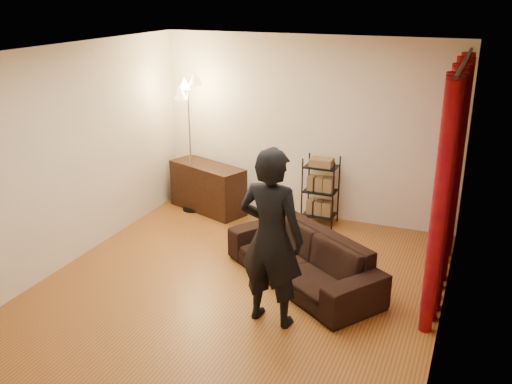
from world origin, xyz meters
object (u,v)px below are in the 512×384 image
at_px(person, 271,238).
at_px(storage_boxes, 266,205).
at_px(sofa, 302,258).
at_px(media_cabinet, 208,188).
at_px(floor_lamp, 190,146).
at_px(wire_shelf, 320,191).

height_order(person, storage_boxes, person).
relative_size(sofa, media_cabinet, 1.65).
distance_m(sofa, media_cabinet, 2.68).
xyz_separation_m(sofa, floor_lamp, (-2.32, 1.58, 0.73)).
relative_size(person, wire_shelf, 1.86).
bearing_deg(floor_lamp, sofa, -34.17).
distance_m(storage_boxes, wire_shelf, 0.91).
relative_size(sofa, storage_boxes, 5.38).
bearing_deg(media_cabinet, person, -31.10).
height_order(person, wire_shelf, person).
bearing_deg(wire_shelf, person, -79.02).
distance_m(person, wire_shelf, 2.78).
bearing_deg(media_cabinet, floor_lamp, -136.68).
bearing_deg(media_cabinet, sofa, -18.02).
xyz_separation_m(sofa, wire_shelf, (-0.32, 1.81, 0.20)).
height_order(sofa, person, person).
relative_size(person, floor_lamp, 0.91).
height_order(sofa, media_cabinet, media_cabinet).
distance_m(storage_boxes, floor_lamp, 1.47).
bearing_deg(sofa, media_cabinet, 175.73).
distance_m(sofa, floor_lamp, 2.90).
bearing_deg(storage_boxes, floor_lamp, -168.62).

